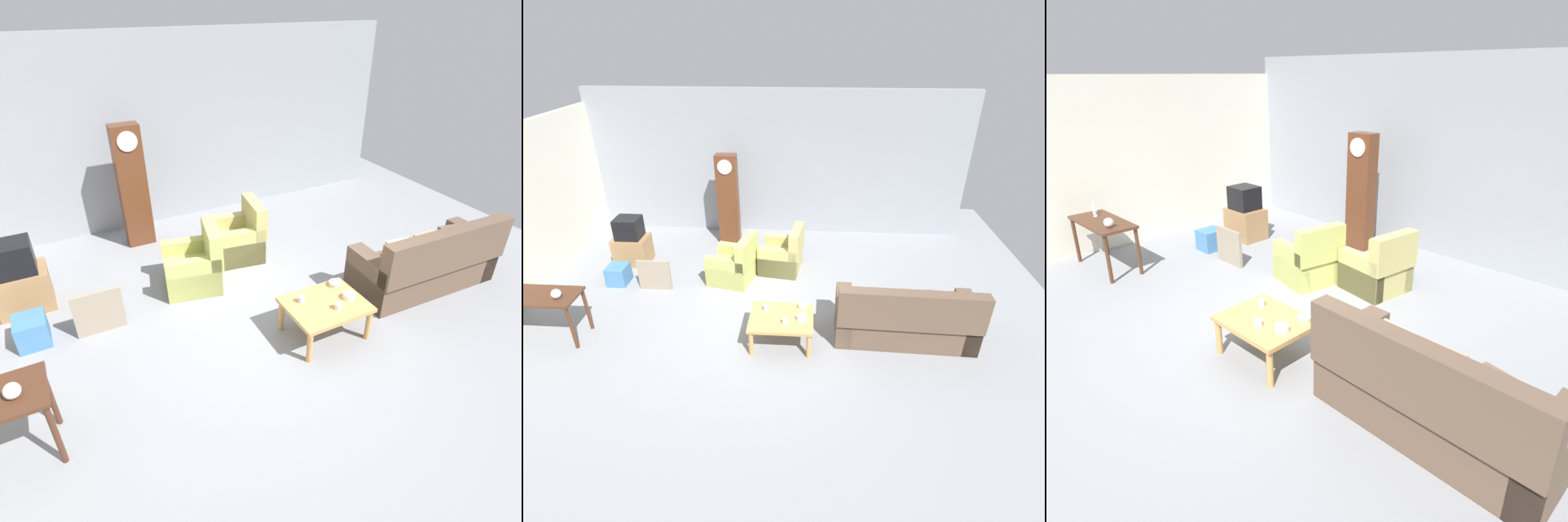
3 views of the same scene
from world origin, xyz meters
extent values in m
plane|color=gray|center=(0.00, 0.00, 0.00)|extent=(10.40, 10.40, 0.00)
cube|color=gray|center=(0.00, 3.60, 1.60)|extent=(8.40, 0.16, 3.20)
cube|color=silver|center=(-4.20, 0.40, 1.44)|extent=(0.12, 6.40, 2.88)
cube|color=brown|center=(2.28, -0.30, 0.22)|extent=(2.12, 0.90, 0.44)
cube|color=brown|center=(2.27, -0.66, 0.74)|extent=(2.10, 0.26, 0.60)
cube|color=brown|center=(3.21, -0.33, 0.34)|extent=(0.26, 0.85, 0.68)
cube|color=brown|center=(1.35, -0.27, 0.34)|extent=(0.26, 0.85, 0.68)
cube|color=brown|center=(2.77, -0.26, 0.62)|extent=(0.38, 0.19, 0.36)
cube|color=#9E8966|center=(2.29, -0.25, 0.62)|extent=(0.36, 0.13, 0.36)
cube|color=#C6B284|center=(1.81, -0.24, 0.62)|extent=(0.37, 0.16, 0.36)
cube|color=tan|center=(-0.68, 1.19, 0.20)|extent=(0.90, 0.90, 0.40)
cube|color=tan|center=(-0.37, 1.13, 0.66)|extent=(0.34, 0.78, 0.52)
cube|color=tan|center=(-0.62, 1.49, 0.30)|extent=(0.78, 0.32, 0.60)
cube|color=tan|center=(-0.74, 0.90, 0.30)|extent=(0.78, 0.32, 0.60)
cube|color=tan|center=(0.22, 1.65, 0.20)|extent=(0.86, 0.86, 0.40)
cube|color=tan|center=(0.54, 1.60, 0.66)|extent=(0.29, 0.78, 0.52)
cube|color=tan|center=(0.27, 1.94, 0.30)|extent=(0.78, 0.27, 0.60)
cube|color=tan|center=(0.18, 1.35, 0.30)|extent=(0.78, 0.27, 0.60)
cube|color=tan|center=(0.40, -0.57, 0.44)|extent=(0.96, 0.76, 0.05)
cylinder|color=tan|center=(-0.02, -0.89, 0.21)|extent=(0.07, 0.07, 0.42)
cylinder|color=tan|center=(0.83, -0.89, 0.21)|extent=(0.07, 0.07, 0.42)
cylinder|color=tan|center=(-0.02, -0.24, 0.21)|extent=(0.07, 0.07, 0.42)
cylinder|color=tan|center=(0.83, -0.24, 0.21)|extent=(0.07, 0.07, 0.42)
cube|color=#472819|center=(-3.30, -0.69, 0.76)|extent=(1.30, 0.56, 0.04)
cylinder|color=#472819|center=(-3.90, -0.93, 0.37)|extent=(0.06, 0.06, 0.74)
cylinder|color=#472819|center=(-2.69, -0.93, 0.37)|extent=(0.06, 0.06, 0.74)
cylinder|color=#472819|center=(-3.90, -0.46, 0.37)|extent=(0.06, 0.06, 0.74)
cylinder|color=#472819|center=(-2.69, -0.46, 0.37)|extent=(0.06, 0.06, 0.74)
cube|color=#562D19|center=(-1.01, 2.85, 1.00)|extent=(0.44, 0.28, 1.99)
cylinder|color=silver|center=(-1.01, 2.70, 1.77)|extent=(0.30, 0.02, 0.30)
cube|color=#997047|center=(-2.84, 1.74, 0.28)|extent=(0.68, 0.52, 0.57)
cube|color=black|center=(-2.84, 1.74, 0.78)|extent=(0.48, 0.44, 0.42)
cube|color=gray|center=(-2.04, 0.76, 0.30)|extent=(0.60, 0.05, 0.59)
cube|color=teal|center=(-2.82, 0.93, 0.18)|extent=(0.36, 0.40, 0.36)
sphere|color=silver|center=(-2.90, -0.75, 0.85)|extent=(0.14, 0.14, 0.14)
cylinder|color=white|center=(0.47, -0.73, 0.51)|extent=(0.08, 0.08, 0.08)
cylinder|color=silver|center=(0.15, -0.41, 0.51)|extent=(0.08, 0.08, 0.09)
cylinder|color=white|center=(0.71, -0.62, 0.50)|extent=(0.15, 0.15, 0.07)
cylinder|color=#B2C69E|center=(0.72, -0.31, 0.50)|extent=(0.16, 0.16, 0.05)
cylinder|color=silver|center=(-3.76, -0.61, 0.79)|extent=(0.06, 0.06, 0.02)
cylinder|color=silver|center=(-3.76, -0.61, 0.85)|extent=(0.01, 0.01, 0.09)
cone|color=silver|center=(-3.76, -0.61, 0.94)|extent=(0.06, 0.06, 0.09)
cylinder|color=silver|center=(-3.60, -0.66, 0.79)|extent=(0.07, 0.07, 0.02)
cylinder|color=silver|center=(-3.60, -0.66, 0.84)|extent=(0.01, 0.01, 0.07)
cone|color=silver|center=(-3.60, -0.66, 0.91)|extent=(0.07, 0.07, 0.07)
camera|label=1|loc=(-2.23, -3.90, 3.65)|focal=29.87mm
camera|label=2|loc=(0.78, -5.52, 4.21)|focal=28.27mm
camera|label=3|loc=(3.70, -3.32, 2.90)|focal=31.48mm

